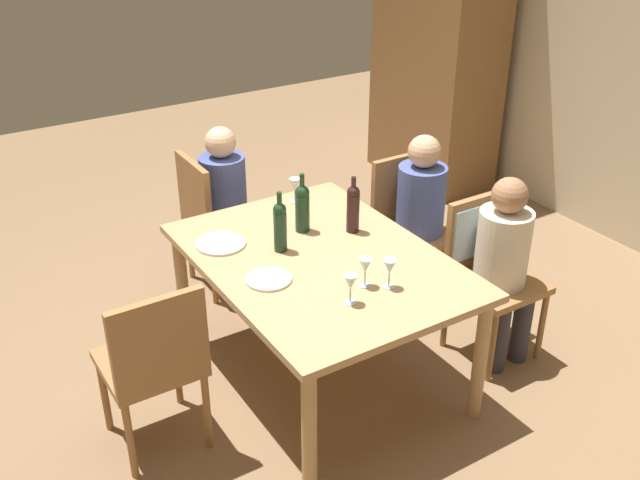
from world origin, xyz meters
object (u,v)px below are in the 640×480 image
wine_glass_near_right (365,266)px  dinner_plate_guest_left (221,244)px  chair_far_right (485,254)px  wine_bottle_tall_green (353,207)px  wine_bottle_short_olive (302,207)px  dinner_plate_host (269,279)px  chair_left_end (213,214)px  dining_table (320,271)px  wine_glass_near_left (351,283)px  wine_glass_far (390,268)px  wine_bottle_dark_red (280,225)px  person_woman_host (505,258)px  armoire_cabinet (437,53)px  chair_far_left (411,218)px  wine_glass_centre (295,185)px  chair_near (154,360)px  person_man_guest (423,209)px  person_man_bearded (228,195)px

wine_glass_near_right → dinner_plate_guest_left: size_ratio=0.56×
chair_far_right → wine_bottle_tall_green: (-0.38, -0.64, 0.30)m
chair_far_right → wine_bottle_short_olive: bearing=-31.4°
dinner_plate_host → chair_left_end: bearing=168.7°
dining_table → wine_bottle_short_olive: 0.39m
wine_glass_near_left → wine_glass_far: same height
wine_bottle_short_olive → dinner_plate_guest_left: (-0.09, -0.45, -0.14)m
dinner_plate_host → wine_bottle_dark_red: bearing=139.8°
wine_glass_near_right → wine_glass_far: size_ratio=1.00×
person_woman_host → armoire_cabinet: bearing=-121.3°
chair_left_end → wine_bottle_short_olive: size_ratio=2.74×
chair_far_left → wine_glass_near_right: chair_far_left is taller
wine_glass_near_left → wine_glass_near_right: size_ratio=1.00×
chair_left_end → wine_glass_near_left: size_ratio=6.17×
chair_far_right → person_woman_host: (0.15, -0.00, 0.04)m
chair_far_left → wine_glass_centre: size_ratio=6.17×
chair_far_right → dinner_plate_guest_left: size_ratio=3.46×
chair_far_right → chair_left_end: (-1.39, -1.03, -0.06)m
chair_far_right → wine_bottle_short_olive: wine_bottle_short_olive is taller
chair_far_right → dinner_plate_guest_left: 1.47m
chair_far_left → wine_bottle_dark_red: size_ratio=2.77×
chair_near → dinner_plate_host: chair_near is taller
wine_glass_near_left → wine_glass_centre: size_ratio=1.00×
dinner_plate_guest_left → armoire_cabinet: bearing=118.9°
wine_bottle_dark_red → wine_glass_near_right: bearing=18.2°
chair_near → dinner_plate_guest_left: 0.78m
wine_bottle_tall_green → wine_glass_near_right: bearing=-28.3°
chair_far_left → person_man_guest: 0.16m
wine_glass_centre → wine_bottle_tall_green: bearing=8.9°
wine_glass_near_right → wine_glass_far: 0.11m
wine_bottle_tall_green → wine_glass_centre: wine_bottle_tall_green is taller
person_man_guest → armoire_cabinet: bearing=-131.4°
chair_far_left → wine_glass_centre: chair_far_left is taller
armoire_cabinet → wine_bottle_dark_red: (1.71, -2.45, -0.20)m
wine_glass_near_left → wine_glass_far: bearing=94.4°
wine_bottle_dark_red → wine_glass_centre: 0.60m
person_man_bearded → chair_left_end: bearing=-90.0°
wine_glass_far → dinner_plate_guest_left: 0.96m
person_man_guest → wine_glass_near_right: 1.15m
person_woman_host → dinner_plate_host: 1.32m
chair_far_right → wine_bottle_tall_green: wine_bottle_tall_green is taller
chair_near → wine_bottle_tall_green: wine_bottle_tall_green is taller
wine_bottle_tall_green → wine_glass_centre: size_ratio=2.15×
armoire_cabinet → wine_bottle_tall_green: armoire_cabinet is taller
chair_left_end → person_man_bearded: 0.15m
person_man_bearded → wine_glass_near_right: (1.51, 0.01, 0.21)m
armoire_cabinet → wine_glass_far: 3.18m
chair_left_end → person_man_bearded: (0.00, 0.11, 0.11)m
wine_bottle_tall_green → wine_bottle_short_olive: size_ratio=0.96×
person_man_guest → wine_glass_near_left: size_ratio=7.47×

